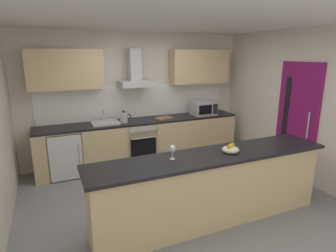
% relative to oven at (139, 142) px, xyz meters
% --- Properties ---
extents(ground, '(5.59, 4.89, 0.02)m').
position_rel_oven_xyz_m(ground, '(0.09, -1.60, -0.47)').
color(ground, gray).
extents(ceiling, '(5.59, 4.89, 0.02)m').
position_rel_oven_xyz_m(ceiling, '(0.09, -1.60, 2.15)').
color(ceiling, white).
extents(wall_back, '(5.59, 0.12, 2.60)m').
position_rel_oven_xyz_m(wall_back, '(0.09, 0.41, 0.84)').
color(wall_back, silver).
rests_on(wall_back, ground).
extents(wall_right, '(0.12, 4.89, 2.60)m').
position_rel_oven_xyz_m(wall_right, '(2.45, -1.60, 0.84)').
color(wall_right, silver).
rests_on(wall_right, ground).
extents(backsplash_tile, '(3.90, 0.02, 0.66)m').
position_rel_oven_xyz_m(backsplash_tile, '(0.09, 0.33, 0.77)').
color(backsplash_tile, white).
extents(counter_back, '(4.04, 0.60, 0.90)m').
position_rel_oven_xyz_m(counter_back, '(0.09, 0.03, -0.01)').
color(counter_back, '#D1B784').
rests_on(counter_back, ground).
extents(counter_island, '(3.24, 0.64, 0.94)m').
position_rel_oven_xyz_m(counter_island, '(0.26, -2.30, 0.02)').
color(counter_island, '#D1B784').
rests_on(counter_island, ground).
extents(upper_cabinets, '(3.99, 0.32, 0.70)m').
position_rel_oven_xyz_m(upper_cabinets, '(0.09, 0.18, 1.45)').
color(upper_cabinets, '#D1B784').
extents(side_door, '(0.08, 0.85, 2.05)m').
position_rel_oven_xyz_m(side_door, '(2.37, -1.66, 0.57)').
color(side_door, '#7A1456').
rests_on(side_door, ground).
extents(oven, '(0.60, 0.62, 0.80)m').
position_rel_oven_xyz_m(oven, '(0.00, 0.00, 0.00)').
color(oven, slate).
rests_on(oven, ground).
extents(refrigerator, '(0.58, 0.60, 0.85)m').
position_rel_oven_xyz_m(refrigerator, '(-1.41, -0.00, -0.03)').
color(refrigerator, white).
rests_on(refrigerator, ground).
extents(microwave, '(0.50, 0.38, 0.30)m').
position_rel_oven_xyz_m(microwave, '(1.45, -0.03, 0.59)').
color(microwave, '#B7BABC').
rests_on(microwave, counter_back).
extents(sink, '(0.50, 0.40, 0.26)m').
position_rel_oven_xyz_m(sink, '(-0.65, 0.01, 0.47)').
color(sink, silver).
rests_on(sink, counter_back).
extents(kettle, '(0.29, 0.15, 0.24)m').
position_rel_oven_xyz_m(kettle, '(-0.30, -0.03, 0.55)').
color(kettle, '#B7BABC').
rests_on(kettle, counter_back).
extents(range_hood, '(0.62, 0.45, 0.72)m').
position_rel_oven_xyz_m(range_hood, '(0.00, 0.13, 1.33)').
color(range_hood, '#B7BABC').
extents(wine_glass, '(0.08, 0.08, 0.18)m').
position_rel_oven_xyz_m(wine_glass, '(-0.28, -2.24, 0.61)').
color(wine_glass, silver).
rests_on(wine_glass, counter_island).
extents(fruit_bowl, '(0.22, 0.22, 0.13)m').
position_rel_oven_xyz_m(fruit_bowl, '(0.51, -2.32, 0.53)').
color(fruit_bowl, beige).
rests_on(fruit_bowl, counter_island).
extents(chopping_board, '(0.39, 0.30, 0.02)m').
position_rel_oven_xyz_m(chopping_board, '(0.52, -0.02, 0.45)').
color(chopping_board, '#9E7247').
rests_on(chopping_board, counter_back).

